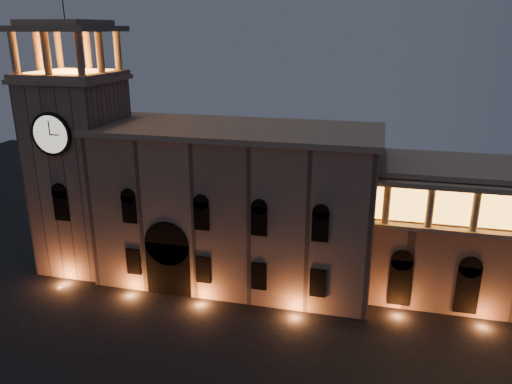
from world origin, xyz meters
The scene contains 2 objects.
government_building centered at (-2.08, 21.93, 8.77)m, with size 30.80×12.80×17.60m.
clock_tower centered at (-20.50, 20.98, 12.50)m, with size 9.80×9.80×32.40m.
Camera 1 is at (12.69, -28.39, 27.48)m, focal length 35.00 mm.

